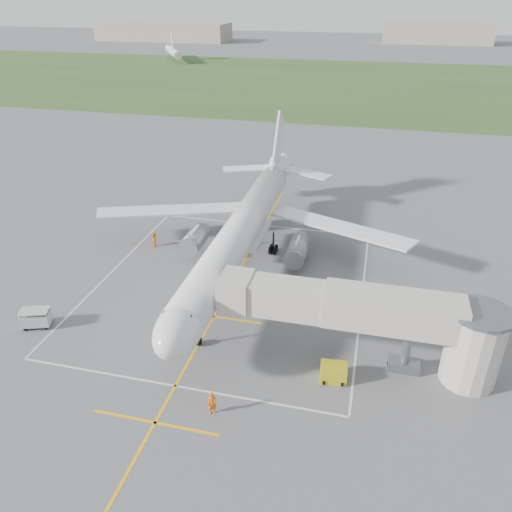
% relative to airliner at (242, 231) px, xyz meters
% --- Properties ---
extents(ground, '(700.00, 700.00, 0.00)m').
position_rel_airliner_xyz_m(ground, '(0.00, -0.75, -4.39)').
color(ground, '#545457').
rests_on(ground, ground).
extents(grass_strip, '(700.00, 120.00, 0.02)m').
position_rel_airliner_xyz_m(grass_strip, '(0.00, 129.25, -4.38)').
color(grass_strip, '#2D4C21').
rests_on(grass_strip, ground).
extents(apron_markings, '(28.20, 60.00, 0.01)m').
position_rel_airliner_xyz_m(apron_markings, '(0.00, -6.57, -4.38)').
color(apron_markings, '#F1AC0E').
rests_on(apron_markings, ground).
extents(airliner, '(38.93, 46.75, 13.52)m').
position_rel_airliner_xyz_m(airliner, '(0.00, 0.00, 0.00)').
color(airliner, silver).
rests_on(airliner, ground).
extents(jet_bridge, '(23.40, 5.00, 7.20)m').
position_rel_airliner_xyz_m(jet_bridge, '(15.72, -14.25, 0.35)').
color(jet_bridge, '#B0A79F').
rests_on(jet_bridge, ground).
extents(gpu_unit, '(2.27, 1.71, 1.60)m').
position_rel_airliner_xyz_m(gpu_unit, '(12.36, -17.01, -3.61)').
color(gpu_unit, '#B3A116').
rests_on(gpu_unit, ground).
extents(baggage_cart, '(3.00, 2.34, 1.83)m').
position_rel_airliner_xyz_m(baggage_cart, '(-15.85, -16.28, -3.45)').
color(baggage_cart, '#AFAFAF').
rests_on(baggage_cart, ground).
extents(ramp_worker_nose, '(0.86, 0.77, 1.96)m').
position_rel_airliner_xyz_m(ramp_worker_nose, '(3.86, -22.79, -3.41)').
color(ramp_worker_nose, '#FF5E08').
rests_on(ramp_worker_nose, ground).
extents(ramp_worker_wing, '(1.05, 1.10, 1.79)m').
position_rel_airliner_xyz_m(ramp_worker_wing, '(-11.83, 2.15, -3.50)').
color(ramp_worker_wing, orange).
rests_on(ramp_worker_wing, ground).
extents(distant_hangars, '(345.00, 49.00, 12.00)m').
position_rel_airliner_xyz_m(distant_hangars, '(-16.15, 264.44, 0.78)').
color(distant_hangars, gray).
rests_on(distant_hangars, ground).
extents(distant_aircraft, '(194.32, 33.69, 8.85)m').
position_rel_airliner_xyz_m(distant_aircraft, '(6.11, 178.34, -0.80)').
color(distant_aircraft, silver).
rests_on(distant_aircraft, ground).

